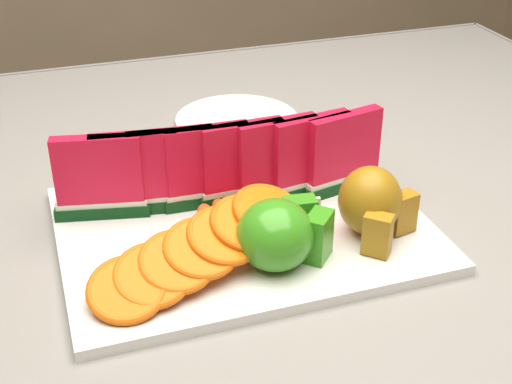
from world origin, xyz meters
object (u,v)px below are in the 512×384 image
Objects in this scene: pear_cluster at (372,203)px; platter at (243,228)px; apple_cluster at (281,234)px; side_plate at (237,121)px.

platter is at bearing 153.67° from pear_cluster.
platter is 0.15m from pear_cluster.
platter is at bearing 100.91° from apple_cluster.
pear_cluster reaches higher than side_plate.
apple_cluster reaches higher than platter.
apple_cluster is 1.15× the size of pear_cluster.
pear_cluster reaches higher than platter.
apple_cluster is at bearing -79.09° from platter.
side_plate is at bearing 79.86° from apple_cluster.
pear_cluster is at bearing -26.33° from platter.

